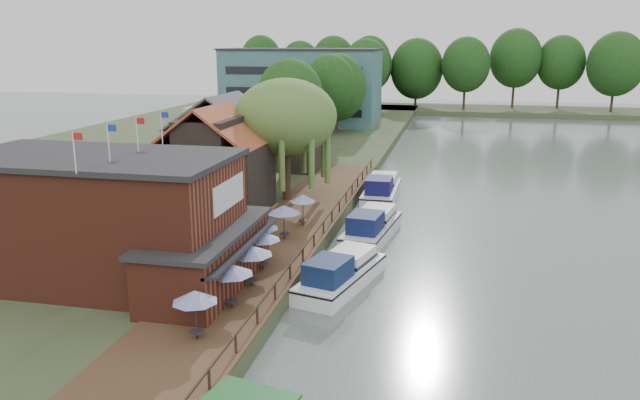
# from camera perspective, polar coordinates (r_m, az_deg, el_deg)

# --- Properties ---
(ground) EXTENTS (260.00, 260.00, 0.00)m
(ground) POSITION_cam_1_polar(r_m,az_deg,el_deg) (34.66, 5.45, -10.17)
(ground) COLOR #4B5753
(ground) RESTS_ON ground
(land_bank) EXTENTS (50.00, 140.00, 1.00)m
(land_bank) POSITION_cam_1_polar(r_m,az_deg,el_deg) (75.68, -14.10, 3.34)
(land_bank) COLOR #384728
(land_bank) RESTS_ON ground
(quay_deck) EXTENTS (6.00, 50.00, 0.10)m
(quay_deck) POSITION_cam_1_polar(r_m,az_deg,el_deg) (44.97, -3.05, -2.89)
(quay_deck) COLOR #47301E
(quay_deck) RESTS_ON land_bank
(quay_rail) EXTENTS (0.20, 49.00, 1.00)m
(quay_rail) POSITION_cam_1_polar(r_m,az_deg,el_deg) (44.68, 0.46, -2.38)
(quay_rail) COLOR black
(quay_rail) RESTS_ON land_bank
(pub) EXTENTS (20.00, 11.00, 7.30)m
(pub) POSITION_cam_1_polar(r_m,az_deg,el_deg) (36.43, -16.99, -1.73)
(pub) COLOR maroon
(pub) RESTS_ON land_bank
(hotel_block) EXTENTS (25.40, 12.40, 12.30)m
(hotel_block) POSITION_cam_1_polar(r_m,az_deg,el_deg) (104.80, -1.65, 10.37)
(hotel_block) COLOR #38666B
(hotel_block) RESTS_ON land_bank
(cottage_a) EXTENTS (8.60, 7.60, 8.50)m
(cottage_a) POSITION_cam_1_polar(r_m,az_deg,el_deg) (49.88, -9.65, 3.62)
(cottage_a) COLOR black
(cottage_a) RESTS_ON land_bank
(cottage_b) EXTENTS (9.60, 8.60, 8.50)m
(cottage_b) POSITION_cam_1_polar(r_m,az_deg,el_deg) (60.13, -8.74, 5.46)
(cottage_b) COLOR beige
(cottage_b) RESTS_ON land_bank
(cottage_c) EXTENTS (7.60, 7.60, 8.50)m
(cottage_c) POSITION_cam_1_polar(r_m,az_deg,el_deg) (67.35, -2.77, 6.54)
(cottage_c) COLOR black
(cottage_c) RESTS_ON land_bank
(willow) EXTENTS (8.60, 8.60, 10.43)m
(willow) POSITION_cam_1_polar(r_m,az_deg,el_deg) (52.93, -3.12, 5.47)
(willow) COLOR #476B2D
(willow) RESTS_ON land_bank
(umbrella_0) EXTENTS (2.11, 2.11, 2.38)m
(umbrella_0) POSITION_cam_1_polar(r_m,az_deg,el_deg) (29.27, -11.29, -10.27)
(umbrella_0) COLOR navy
(umbrella_0) RESTS_ON quay_deck
(umbrella_1) EXTENTS (2.33, 2.33, 2.38)m
(umbrella_1) POSITION_cam_1_polar(r_m,az_deg,el_deg) (32.19, -8.12, -7.80)
(umbrella_1) COLOR navy
(umbrella_1) RESTS_ON quay_deck
(umbrella_2) EXTENTS (2.45, 2.45, 2.38)m
(umbrella_2) POSITION_cam_1_polar(r_m,az_deg,el_deg) (34.85, -6.31, -5.99)
(umbrella_2) COLOR navy
(umbrella_2) RESTS_ON quay_deck
(umbrella_3) EXTENTS (2.19, 2.19, 2.38)m
(umbrella_3) POSITION_cam_1_polar(r_m,az_deg,el_deg) (37.28, -5.28, -4.59)
(umbrella_3) COLOR navy
(umbrella_3) RESTS_ON quay_deck
(umbrella_4) EXTENTS (2.33, 2.33, 2.38)m
(umbrella_4) POSITION_cam_1_polar(r_m,az_deg,el_deg) (39.46, -5.45, -3.52)
(umbrella_4) COLOR #1B4C96
(umbrella_4) RESTS_ON quay_deck
(umbrella_5) EXTENTS (2.37, 2.37, 2.38)m
(umbrella_5) POSITION_cam_1_polar(r_m,az_deg,el_deg) (42.86, -3.30, -2.03)
(umbrella_5) COLOR navy
(umbrella_5) RESTS_ON quay_deck
(umbrella_6) EXTENTS (1.94, 1.94, 2.38)m
(umbrella_6) POSITION_cam_1_polar(r_m,az_deg,el_deg) (45.85, -1.57, -0.92)
(umbrella_6) COLOR navy
(umbrella_6) RESTS_ON quay_deck
(cruiser_0) EXTENTS (5.24, 9.89, 2.27)m
(cruiser_0) POSITION_cam_1_polar(r_m,az_deg,el_deg) (37.47, 1.94, -6.31)
(cruiser_0) COLOR white
(cruiser_0) RESTS_ON ground
(cruiser_1) EXTENTS (4.28, 10.06, 2.36)m
(cruiser_1) POSITION_cam_1_polar(r_m,az_deg,el_deg) (46.71, 4.76, -2.09)
(cruiser_1) COLOR silver
(cruiser_1) RESTS_ON ground
(cruiser_2) EXTENTS (3.36, 10.15, 2.46)m
(cruiser_2) POSITION_cam_1_polar(r_m,az_deg,el_deg) (58.23, 5.63, 1.24)
(cruiser_2) COLOR silver
(cruiser_2) RESTS_ON ground
(bank_tree_0) EXTENTS (8.14, 8.14, 11.40)m
(bank_tree_0) POSITION_cam_1_polar(r_m,az_deg,el_deg) (76.93, -2.73, 8.60)
(bank_tree_0) COLOR #143811
(bank_tree_0) RESTS_ON land_bank
(bank_tree_1) EXTENTS (6.63, 6.63, 11.78)m
(bank_tree_1) POSITION_cam_1_polar(r_m,az_deg,el_deg) (83.70, 0.88, 9.20)
(bank_tree_1) COLOR #143811
(bank_tree_1) RESTS_ON land_bank
(bank_tree_2) EXTENTS (8.60, 8.60, 11.73)m
(bank_tree_2) POSITION_cam_1_polar(r_m,az_deg,el_deg) (93.27, 1.57, 9.70)
(bank_tree_2) COLOR #143811
(bank_tree_2) RESTS_ON land_bank
(bank_tree_3) EXTENTS (8.36, 8.36, 12.01)m
(bank_tree_3) POSITION_cam_1_polar(r_m,az_deg,el_deg) (110.73, 1.03, 10.50)
(bank_tree_3) COLOR #143811
(bank_tree_3) RESTS_ON land_bank
(bank_tree_4) EXTENTS (8.63, 8.63, 13.93)m
(bank_tree_4) POSITION_cam_1_polar(r_m,az_deg,el_deg) (117.03, 4.21, 11.14)
(bank_tree_4) COLOR #143811
(bank_tree_4) RESTS_ON land_bank
(bank_tree_5) EXTENTS (8.15, 8.15, 14.54)m
(bank_tree_5) POSITION_cam_1_polar(r_m,az_deg,el_deg) (127.92, 4.56, 11.54)
(bank_tree_5) COLOR #143811
(bank_tree_5) RESTS_ON land_bank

